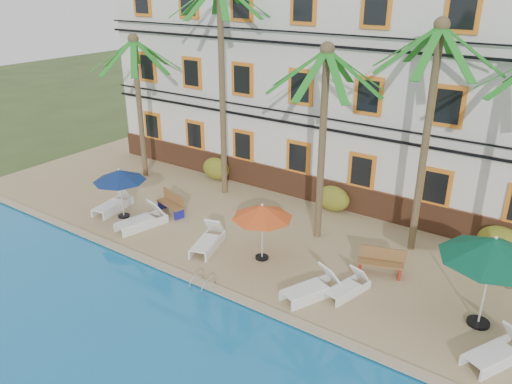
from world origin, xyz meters
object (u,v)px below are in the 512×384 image
Objects in this scene: umbrella_blue at (119,176)px; bench_left at (172,203)px; lounger_e at (348,286)px; umbrella_green at (494,250)px; umbrella_red at (262,212)px; palm_a at (138,87)px; pool_ladder at (203,286)px; lounger_b at (142,219)px; palm_b at (221,63)px; lounger_d at (313,287)px; bench_right at (381,261)px; palm_c at (324,117)px; lounger_f at (498,351)px; palm_d at (430,110)px; lounger_a at (113,203)px; lounger_c at (208,240)px.

umbrella_blue is 2.43m from bench_left.
umbrella_blue is 10.19m from lounger_e.
umbrella_red is at bearing -176.02° from umbrella_green.
umbrella_green reaches higher than lounger_e.
palm_a is 9.27× the size of pool_ladder.
umbrella_blue is 2.02m from lounger_b.
umbrella_green reaches higher than bench_left.
lounger_b is (-0.55, -4.63, -5.59)m from palm_b.
palm_b is 4.46× the size of lounger_d.
pool_ladder is at bearing -137.63° from bench_right.
lounger_d is at bearing -2.22° from lounger_b.
bench_left is 1.00× the size of bench_right.
palm_c reaches higher than bench_right.
umbrella_red is 8.09m from lounger_f.
palm_d is 13.21m from lounger_a.
palm_a reaches higher than umbrella_blue.
palm_b is at bearing 83.25° from lounger_b.
palm_b reaches higher than palm_c.
umbrella_red is at bearing -138.15° from palm_d.
bench_left is at bearing 143.03° from pool_ladder.
palm_b reaches higher than umbrella_red.
palm_c is 7.11m from pool_ladder.
umbrella_blue is 1.78m from lounger_a.
palm_c is at bearing 15.60° from bench_left.
palm_d is 3.93× the size of lounger_c.
umbrella_green is 12.54m from bench_left.
palm_d reaches higher than bench_right.
bench_right reaches higher than lounger_a.
palm_b is 5.87m from palm_c.
palm_d is at bearing 1.21° from palm_a.
palm_b is at bearing 81.77° from bench_left.
umbrella_blue is 10.71m from bench_right.
palm_a reaches higher than lounger_e.
bench_right is at bearing -16.31° from palm_b.
umbrella_red is 1.36× the size of bench_left.
lounger_d is at bearing -33.93° from palm_b.
lounger_c is at bearing -177.55° from lounger_e.
lounger_c is (-2.07, -0.48, -1.52)m from umbrella_red.
umbrella_red is at bearing 2.03° from lounger_a.
lounger_e is at bearing -15.86° from palm_a.
lounger_f is at bearing -7.14° from lounger_e.
palm_a is 3.34× the size of lounger_c.
umbrella_red is 1.06× the size of lounger_a.
lounger_d is 3.55m from pool_ladder.
lounger_e is at bearing 1.40° from umbrella_blue.
lounger_c is 9.98m from lounger_f.
palm_b is 14.65m from lounger_f.
lounger_f is (7.91, -0.80, -1.52)m from umbrella_red.
umbrella_red reaches higher than bench_right.
palm_a is 10.35m from umbrella_red.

